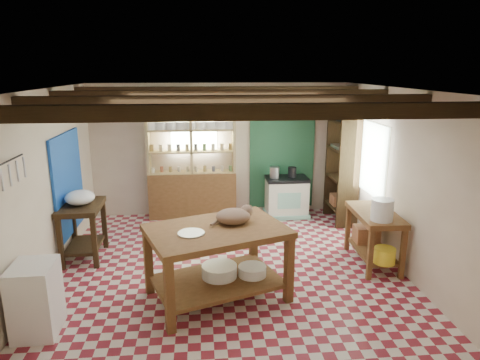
{
  "coord_description": "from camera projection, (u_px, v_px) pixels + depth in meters",
  "views": [
    {
      "loc": [
        -0.37,
        -5.84,
        2.87
      ],
      "look_at": [
        0.2,
        0.3,
        1.25
      ],
      "focal_mm": 32.0,
      "sensor_mm": 36.0,
      "label": 1
    }
  ],
  "objects": [
    {
      "name": "floor",
      "position": [
        228.0,
        267.0,
        6.39
      ],
      "size": [
        5.0,
        5.0,
        0.02
      ],
      "primitive_type": "cube",
      "color": "maroon",
      "rests_on": "ground"
    },
    {
      "name": "ceiling",
      "position": [
        227.0,
        89.0,
        5.73
      ],
      "size": [
        5.0,
        5.0,
        0.02
      ],
      "primitive_type": "cube",
      "color": "#49494E",
      "rests_on": "wall_back"
    },
    {
      "name": "wall_back",
      "position": [
        220.0,
        150.0,
        8.46
      ],
      "size": [
        5.0,
        0.04,
        2.6
      ],
      "primitive_type": "cube",
      "color": "beige",
      "rests_on": "floor"
    },
    {
      "name": "wall_front",
      "position": [
        247.0,
        258.0,
        3.65
      ],
      "size": [
        5.0,
        0.04,
        2.6
      ],
      "primitive_type": "cube",
      "color": "beige",
      "rests_on": "floor"
    },
    {
      "name": "wall_left",
      "position": [
        45.0,
        187.0,
        5.83
      ],
      "size": [
        0.04,
        5.0,
        2.6
      ],
      "primitive_type": "cube",
      "color": "beige",
      "rests_on": "floor"
    },
    {
      "name": "wall_right",
      "position": [
        397.0,
        178.0,
        6.28
      ],
      "size": [
        0.04,
        5.0,
        2.6
      ],
      "primitive_type": "cube",
      "color": "beige",
      "rests_on": "floor"
    },
    {
      "name": "ceiling_beams",
      "position": [
        227.0,
        98.0,
        5.76
      ],
      "size": [
        5.0,
        3.8,
        0.15
      ],
      "primitive_type": "cube",
      "color": "#332312",
      "rests_on": "ceiling"
    },
    {
      "name": "blue_wall_patch",
      "position": [
        68.0,
        184.0,
        6.75
      ],
      "size": [
        0.04,
        1.4,
        1.6
      ],
      "primitive_type": "cube",
      "color": "#174DB0",
      "rests_on": "wall_left"
    },
    {
      "name": "green_wall_patch",
      "position": [
        282.0,
        152.0,
        8.56
      ],
      "size": [
        1.3,
        0.04,
        2.3
      ],
      "primitive_type": "cube",
      "color": "#215333",
      "rests_on": "wall_back"
    },
    {
      "name": "window_back",
      "position": [
        194.0,
        130.0,
        8.3
      ],
      "size": [
        0.9,
        0.02,
        0.8
      ],
      "primitive_type": "cube",
      "color": "beige",
      "rests_on": "wall_back"
    },
    {
      "name": "window_right",
      "position": [
        370.0,
        158.0,
        7.22
      ],
      "size": [
        0.02,
        1.3,
        1.2
      ],
      "primitive_type": "cube",
      "color": "beige",
      "rests_on": "wall_right"
    },
    {
      "name": "utensil_rail",
      "position": [
        7.0,
        174.0,
        4.56
      ],
      "size": [
        0.06,
        0.9,
        0.28
      ],
      "primitive_type": "cube",
      "color": "black",
      "rests_on": "wall_left"
    },
    {
      "name": "pot_rack",
      "position": [
        287.0,
        107.0,
        7.92
      ],
      "size": [
        0.86,
        0.12,
        0.36
      ],
      "primitive_type": "cube",
      "color": "black",
      "rests_on": "ceiling"
    },
    {
      "name": "shelving_unit",
      "position": [
        192.0,
        162.0,
        8.28
      ],
      "size": [
        1.7,
        0.34,
        2.2
      ],
      "primitive_type": "cube",
      "color": "tan",
      "rests_on": "floor"
    },
    {
      "name": "tall_rack",
      "position": [
        342.0,
        170.0,
        8.07
      ],
      "size": [
        0.4,
        0.86,
        2.0
      ],
      "primitive_type": "cube",
      "color": "#332312",
      "rests_on": "floor"
    },
    {
      "name": "work_table",
      "position": [
        217.0,
        263.0,
        5.42
      ],
      "size": [
        1.95,
        1.62,
        0.95
      ],
      "primitive_type": "cube",
      "rotation": [
        0.0,
        0.0,
        0.35
      ],
      "color": "brown",
      "rests_on": "floor"
    },
    {
      "name": "stove",
      "position": [
        286.0,
        197.0,
        8.47
      ],
      "size": [
        0.82,
        0.55,
        0.8
      ],
      "primitive_type": "cube",
      "rotation": [
        0.0,
        0.0,
        0.0
      ],
      "color": "beige",
      "rests_on": "floor"
    },
    {
      "name": "prep_table",
      "position": [
        83.0,
        231.0,
        6.57
      ],
      "size": [
        0.61,
        0.88,
        0.87
      ],
      "primitive_type": "cube",
      "rotation": [
        0.0,
        0.0,
        0.02
      ],
      "color": "#332312",
      "rests_on": "floor"
    },
    {
      "name": "white_cabinet",
      "position": [
        36.0,
        299.0,
        4.71
      ],
      "size": [
        0.47,
        0.56,
        0.81
      ],
      "primitive_type": "cube",
      "rotation": [
        0.0,
        0.0,
        0.03
      ],
      "color": "white",
      "rests_on": "floor"
    },
    {
      "name": "right_counter",
      "position": [
        373.0,
        238.0,
        6.41
      ],
      "size": [
        0.61,
        1.16,
        0.82
      ],
      "primitive_type": "cube",
      "rotation": [
        0.0,
        0.0,
        -0.04
      ],
      "color": "brown",
      "rests_on": "floor"
    },
    {
      "name": "cat",
      "position": [
        233.0,
        216.0,
        5.43
      ],
      "size": [
        0.55,
        0.51,
        0.2
      ],
      "primitive_type": "ellipsoid",
      "rotation": [
        0.0,
        0.0,
        0.52
      ],
      "color": "#967157",
      "rests_on": "work_table"
    },
    {
      "name": "steel_tray",
      "position": [
        191.0,
        233.0,
        5.11
      ],
      "size": [
        0.41,
        0.41,
        0.02
      ],
      "primitive_type": "cylinder",
      "rotation": [
        0.0,
        0.0,
        0.35
      ],
      "color": "#B4B4BC",
      "rests_on": "work_table"
    },
    {
      "name": "basin_large",
      "position": [
        219.0,
        271.0,
        5.52
      ],
      "size": [
        0.59,
        0.59,
        0.16
      ],
      "primitive_type": "cylinder",
      "rotation": [
        0.0,
        0.0,
        0.35
      ],
      "color": "white",
      "rests_on": "work_table"
    },
    {
      "name": "basin_small",
      "position": [
        252.0,
        271.0,
        5.56
      ],
      "size": [
        0.47,
        0.47,
        0.13
      ],
      "primitive_type": "cylinder",
      "rotation": [
        0.0,
        0.0,
        0.35
      ],
      "color": "white",
      "rests_on": "work_table"
    },
    {
      "name": "kettle_left",
      "position": [
        274.0,
        172.0,
        8.32
      ],
      "size": [
        0.19,
        0.19,
        0.21
      ],
      "primitive_type": "cylinder",
      "rotation": [
        0.0,
        0.0,
        0.0
      ],
      "color": "#B4B4BC",
      "rests_on": "stove"
    },
    {
      "name": "kettle_right",
      "position": [
        292.0,
        172.0,
        8.35
      ],
      "size": [
        0.16,
        0.16,
        0.2
      ],
      "primitive_type": "cylinder",
      "rotation": [
        0.0,
        0.0,
        0.0
      ],
      "color": "black",
      "rests_on": "stove"
    },
    {
      "name": "enamel_bowl",
      "position": [
        80.0,
        197.0,
        6.43
      ],
      "size": [
        0.45,
        0.45,
        0.22
      ],
      "primitive_type": "ellipsoid",
      "rotation": [
        0.0,
        0.0,
        0.02
      ],
      "color": "white",
      "rests_on": "prep_table"
    },
    {
      "name": "white_bucket",
      "position": [
        382.0,
        210.0,
        5.92
      ],
      "size": [
        0.31,
        0.31,
        0.3
      ],
      "primitive_type": "cylinder",
      "rotation": [
        0.0,
        0.0,
        -0.04
      ],
      "color": "white",
      "rests_on": "right_counter"
    },
    {
      "name": "wicker_basket",
      "position": [
        366.0,
        234.0,
        6.71
      ],
      "size": [
        0.37,
        0.3,
        0.26
      ],
      "primitive_type": "cube",
      "rotation": [
        0.0,
        0.0,
        -0.04
      ],
      "color": "#A76A43",
      "rests_on": "right_counter"
    },
    {
      "name": "yellow_tub",
      "position": [
        384.0,
        255.0,
        5.99
      ],
      "size": [
        0.31,
        0.31,
        0.22
      ],
      "primitive_type": "cylinder",
      "rotation": [
        0.0,
        0.0,
        -0.04
      ],
      "color": "yellow",
      "rests_on": "right_counter"
    }
  ]
}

